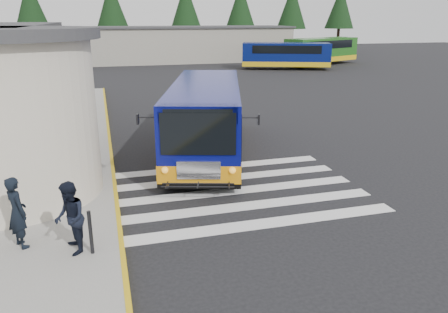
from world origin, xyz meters
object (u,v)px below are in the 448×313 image
object	(u,v)px
far_bus_a	(286,55)
transit_bus	(206,121)
pedestrian_b	(70,218)
bollard	(91,232)
pedestrian_a	(17,212)
far_bus_b	(322,50)

from	to	relation	value
far_bus_a	transit_bus	bearing A→B (deg)	171.45
pedestrian_b	far_bus_a	size ratio (longest dim) A/B	0.18
bollard	far_bus_a	xyz separation A→B (m)	(19.40, 34.05, 0.85)
bollard	pedestrian_a	bearing A→B (deg)	153.67
transit_bus	pedestrian_a	size ratio (longest dim) A/B	5.96
bollard	far_bus_a	bearing A→B (deg)	60.32
transit_bus	far_bus_a	bearing A→B (deg)	77.02
far_bus_b	bollard	bearing A→B (deg)	122.18
bollard	transit_bus	bearing A→B (deg)	58.82
transit_bus	bollard	xyz separation A→B (m)	(-4.36, -7.21, -0.67)
bollard	far_bus_a	world-z (taller)	far_bus_a
transit_bus	bollard	distance (m)	8.45
pedestrian_b	far_bus_a	distance (m)	39.25
pedestrian_b	far_bus_b	xyz separation A→B (m)	(25.76, 37.35, 0.68)
bollard	far_bus_a	size ratio (longest dim) A/B	0.11
far_bus_b	pedestrian_a	bearing A→B (deg)	119.99
far_bus_a	pedestrian_a	bearing A→B (deg)	168.48
transit_bus	pedestrian_b	world-z (taller)	transit_bus
pedestrian_b	bollard	distance (m)	0.55
transit_bus	far_bus_b	distance (m)	36.87
far_bus_b	transit_bus	bearing A→B (deg)	121.53
pedestrian_a	transit_bus	bearing A→B (deg)	-75.18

